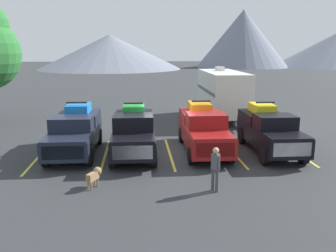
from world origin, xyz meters
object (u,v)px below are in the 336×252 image
pickup_truck_b (134,131)px  dog (95,174)px  camper_trailer_a (222,92)px  pickup_truck_d (269,130)px  person_a (215,166)px  pickup_truck_c (203,129)px  pickup_truck_a (75,131)px

pickup_truck_b → dog: pickup_truck_b is taller
camper_trailer_a → pickup_truck_d: bearing=-87.7°
camper_trailer_a → dog: size_ratio=10.20×
dog → person_a: bearing=-10.5°
pickup_truck_c → dog: bearing=-137.8°
pickup_truck_b → pickup_truck_c: (3.56, 0.30, -0.02)m
pickup_truck_c → pickup_truck_b: bearing=-175.2°
pickup_truck_b → pickup_truck_d: pickup_truck_b is taller
pickup_truck_a → pickup_truck_b: size_ratio=1.00×
pickup_truck_a → pickup_truck_c: 6.50m
pickup_truck_a → pickup_truck_b: 2.96m
pickup_truck_c → person_a: bearing=-95.7°
pickup_truck_a → person_a: size_ratio=3.28×
dog → pickup_truck_d: bearing=25.9°
pickup_truck_b → person_a: pickup_truck_b is taller
pickup_truck_b → person_a: bearing=-59.3°
pickup_truck_b → camper_trailer_a: size_ratio=0.67×
pickup_truck_c → person_a: pickup_truck_c is taller
pickup_truck_c → person_a: (-0.54, -5.39, -0.16)m
pickup_truck_a → dog: (1.47, -4.68, -0.63)m
pickup_truck_c → pickup_truck_d: size_ratio=1.07×
pickup_truck_b → pickup_truck_d: 6.87m
pickup_truck_b → pickup_truck_c: size_ratio=0.97×
pickup_truck_a → camper_trailer_a: (9.44, 8.09, 0.87)m
pickup_truck_c → camper_trailer_a: camper_trailer_a is taller
pickup_truck_c → pickup_truck_a: bearing=178.9°
person_a → pickup_truck_c: bearing=84.3°
pickup_truck_a → pickup_truck_c: size_ratio=0.96×
pickup_truck_b → pickup_truck_d: bearing=-1.8°
pickup_truck_c → camper_trailer_a: (2.94, 8.22, 0.86)m
pickup_truck_d → dog: size_ratio=6.70×
camper_trailer_a → dog: camper_trailer_a is taller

